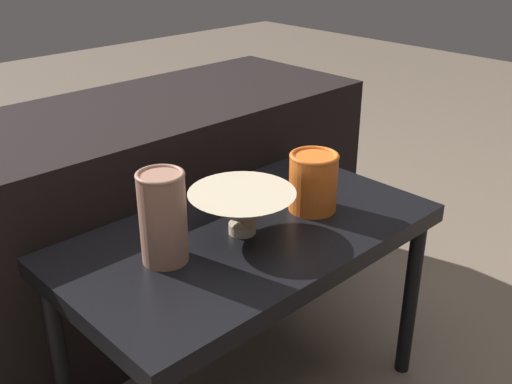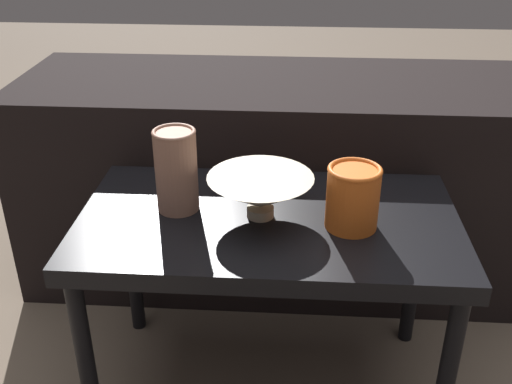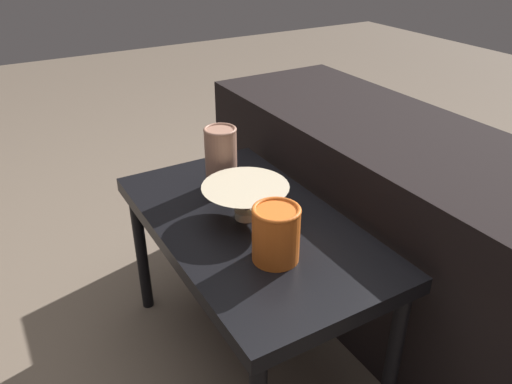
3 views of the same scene
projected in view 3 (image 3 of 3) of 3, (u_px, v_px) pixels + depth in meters
ground_plane at (250, 354)px, 1.49m from camera, size 8.00×8.00×0.00m
table at (249, 238)px, 1.29m from camera, size 0.80×0.44×0.47m
couch_backdrop at (391, 222)px, 1.57m from camera, size 1.45×0.50×0.61m
bowl at (244, 199)px, 1.24m from camera, size 0.22×0.22×0.09m
vase_textured_left at (221, 158)px, 1.37m from camera, size 0.09×0.09×0.18m
vase_colorful_right at (276, 233)px, 1.09m from camera, size 0.11×0.11×0.13m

